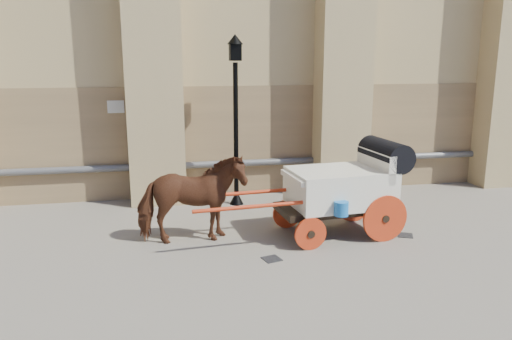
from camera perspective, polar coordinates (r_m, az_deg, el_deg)
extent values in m
plane|color=#6F665B|center=(10.13, -5.15, -9.01)|extent=(90.00, 90.00, 0.00)
cube|color=#977850|center=(14.01, 1.13, 3.54)|extent=(44.00, 0.35, 3.00)
cylinder|color=#59595B|center=(13.86, 1.35, 0.92)|extent=(42.00, 0.18, 0.18)
cube|color=beige|center=(13.44, -15.73, 6.98)|extent=(0.42, 0.04, 0.32)
imported|color=brown|center=(10.25, -7.39, -3.38)|extent=(2.21, 1.07, 1.84)
cube|color=black|center=(10.85, 8.95, -4.24)|extent=(2.52, 1.32, 0.13)
cube|color=white|center=(10.78, 9.56, -1.94)|extent=(2.21, 1.57, 0.77)
cube|color=white|center=(11.05, 13.51, 0.61)|extent=(0.29, 1.39, 0.61)
cube|color=white|center=(10.34, 4.94, -0.86)|extent=(0.50, 1.24, 0.11)
cylinder|color=black|center=(11.12, 14.56, 1.78)|extent=(0.74, 1.43, 0.62)
cylinder|color=red|center=(10.69, 14.53, -5.39)|extent=(0.99, 0.16, 0.99)
cylinder|color=red|center=(11.82, 11.17, -3.45)|extent=(0.99, 0.16, 0.99)
cylinder|color=red|center=(10.02, 6.25, -7.26)|extent=(0.66, 0.13, 0.66)
cylinder|color=red|center=(11.23, 3.58, -4.99)|extent=(0.66, 0.13, 0.66)
cylinder|color=red|center=(9.68, 0.46, -4.14)|extent=(2.64, 0.32, 0.08)
cylinder|color=red|center=(10.59, -1.09, -2.63)|extent=(2.64, 0.32, 0.08)
cylinder|color=blue|center=(10.03, 9.72, -4.37)|extent=(0.29, 0.29, 0.29)
cylinder|color=black|center=(12.68, -2.31, 3.97)|extent=(0.12, 0.12, 3.62)
cone|color=black|center=(13.03, -2.24, -3.12)|extent=(0.36, 0.36, 0.36)
cube|color=black|center=(12.53, -2.40, 13.33)|extent=(0.28, 0.28, 0.42)
cone|color=black|center=(12.54, -2.41, 14.71)|extent=(0.40, 0.40, 0.24)
cube|color=black|center=(9.63, 1.81, -10.12)|extent=(0.40, 0.40, 0.01)
cube|color=black|center=(11.29, 16.67, -7.15)|extent=(0.42, 0.42, 0.01)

